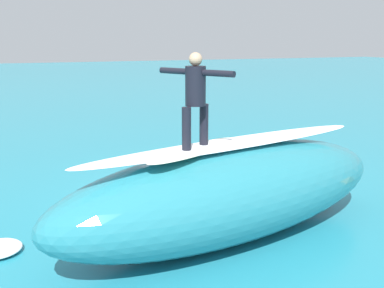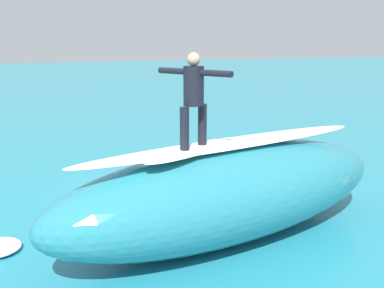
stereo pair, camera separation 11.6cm
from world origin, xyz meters
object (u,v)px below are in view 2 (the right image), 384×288
(surfboard_riding, at_px, (194,150))
(surfboard_paddling, at_px, (191,170))
(surfer_riding, at_px, (194,93))
(surfer_paddling, at_px, (187,165))

(surfboard_riding, relative_size, surfboard_paddling, 0.96)
(surfboard_paddling, bearing_deg, surfer_riding, -129.33)
(surfboard_riding, height_order, surfer_riding, surfer_riding)
(surfboard_riding, relative_size, surfer_paddling, 1.42)
(surfer_riding, xyz_separation_m, surfer_paddling, (-1.40, -4.03, -2.37))
(surfboard_paddling, bearing_deg, surfer_paddling, 180.00)
(surfboard_paddling, distance_m, surfer_paddling, 0.20)
(surfer_riding, relative_size, surfer_paddling, 0.95)
(surfboard_riding, distance_m, surfer_riding, 0.89)
(surfer_riding, bearing_deg, surfboard_riding, -30.00)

